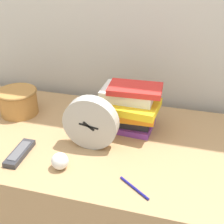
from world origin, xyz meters
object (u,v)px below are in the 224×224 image
crumpled_paper_ball (60,161)px  pen (134,188)px  book_stack (130,106)px  desk_clock (91,123)px  basket (18,101)px  tv_remote (20,153)px

crumpled_paper_ball → pen: (0.27, -0.03, -0.03)m
book_stack → crumpled_paper_ball: (-0.17, -0.32, -0.07)m
desk_clock → basket: desk_clock is taller
book_stack → crumpled_paper_ball: 0.37m
desk_clock → pen: 0.29m
desk_clock → pen: bearing=-41.8°
tv_remote → pen: 0.44m
basket → pen: size_ratio=1.59×
basket → tv_remote: bearing=-60.2°
crumpled_paper_ball → tv_remote: bearing=171.3°
pen → tv_remote: bearing=172.3°
tv_remote → crumpled_paper_ball: crumpled_paper_ball is taller
tv_remote → crumpled_paper_ball: size_ratio=2.65×
book_stack → basket: size_ratio=1.45×
book_stack → basket: (-0.50, -0.01, -0.04)m
desk_clock → book_stack: 0.20m
basket → tv_remote: size_ratio=1.11×
tv_remote → crumpled_paper_ball: bearing=-8.7°
pen → desk_clock: bearing=138.2°
crumpled_paper_ball → desk_clock: bearing=67.4°
desk_clock → book_stack: (0.11, 0.17, -0.00)m
book_stack → tv_remote: 0.46m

